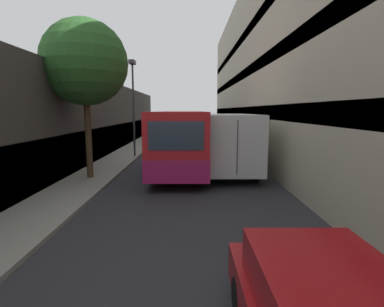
# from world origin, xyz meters

# --- Properties ---
(ground_plane) EXTENTS (150.00, 150.00, 0.00)m
(ground_plane) POSITION_xyz_m (0.00, 15.00, 0.00)
(ground_plane) COLOR #2B2B30
(sidewalk_left) EXTENTS (2.21, 60.00, 0.13)m
(sidewalk_left) POSITION_xyz_m (-4.51, 15.00, 0.07)
(sidewalk_left) COLOR gray
(sidewalk_left) RESTS_ON ground_plane
(building_left_shopfront) EXTENTS (2.40, 60.00, 5.26)m
(building_left_shopfront) POSITION_xyz_m (-6.72, 15.00, 2.39)
(building_left_shopfront) COLOR #423D38
(building_left_shopfront) RESTS_ON ground_plane
(building_right_apartment) EXTENTS (2.40, 60.00, 12.35)m
(building_right_apartment) POSITION_xyz_m (5.16, 15.00, 6.15)
(building_right_apartment) COLOR #B7AD93
(building_right_apartment) RESTS_ON ground_plane
(bus) EXTENTS (2.58, 10.20, 3.13)m
(bus) POSITION_xyz_m (-0.42, 17.23, 1.65)
(bus) COLOR red
(bus) RESTS_ON ground_plane
(box_truck) EXTENTS (2.48, 8.77, 2.99)m
(box_truck) POSITION_xyz_m (1.99, 17.07, 1.60)
(box_truck) COLOR silver
(box_truck) RESTS_ON ground_plane
(street_lamp) EXTENTS (0.36, 0.80, 6.27)m
(street_lamp) POSITION_xyz_m (-3.66, 21.20, 4.54)
(street_lamp) COLOR #38383D
(street_lamp) RESTS_ON sidewalk_left
(street_tree_left) EXTENTS (3.74, 3.74, 6.99)m
(street_tree_left) POSITION_xyz_m (-4.51, 14.66, 5.24)
(street_tree_left) COLOR #4C3823
(street_tree_left) RESTS_ON sidewalk_left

